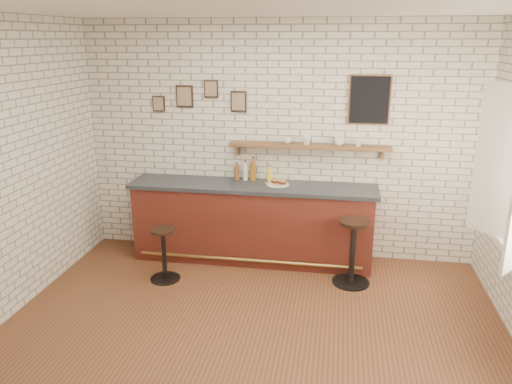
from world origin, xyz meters
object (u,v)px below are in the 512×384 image
at_px(bar_counter, 252,222).
at_px(shelf_cup_c, 339,141).
at_px(sandwich_plate, 278,184).
at_px(shelf_cup_a, 288,140).
at_px(bitters_bottle_white, 245,172).
at_px(bar_stool_right, 353,250).
at_px(shelf_cup_b, 307,140).
at_px(condiment_bottle_yellow, 269,174).
at_px(bar_stool_left, 164,253).
at_px(bitters_bottle_brown, 237,173).
at_px(shelf_cup_d, 358,142).
at_px(ciabatta_sandwich, 279,181).
at_px(bitters_bottle_amber, 253,171).

relative_size(bar_counter, shelf_cup_c, 24.09).
bearing_deg(sandwich_plate, shelf_cup_a, 60.73).
xyz_separation_m(bitters_bottle_white, bar_stool_right, (1.38, -0.67, -0.69)).
height_order(sandwich_plate, shelf_cup_b, shelf_cup_b).
bearing_deg(shelf_cup_a, sandwich_plate, -141.83).
distance_m(condiment_bottle_yellow, bar_stool_left, 1.64).
height_order(bitters_bottle_brown, shelf_cup_b, shelf_cup_b).
xyz_separation_m(bitters_bottle_brown, shelf_cup_d, (1.51, 0.01, 0.44)).
height_order(shelf_cup_a, shelf_cup_c, shelf_cup_c).
bearing_deg(sandwich_plate, bitters_bottle_white, 160.26).
bearing_deg(shelf_cup_d, sandwich_plate, -163.61).
bearing_deg(bar_counter, ciabatta_sandwich, 5.95).
height_order(bar_stool_right, shelf_cup_a, shelf_cup_a).
distance_m(bar_stool_left, shelf_cup_d, 2.68).
distance_m(bar_counter, bitters_bottle_white, 0.65).
bearing_deg(shelf_cup_d, bitters_bottle_brown, -173.17).
bearing_deg(shelf_cup_b, bitters_bottle_amber, 131.32).
xyz_separation_m(bitters_bottle_brown, shelf_cup_c, (1.28, 0.01, 0.45)).
bearing_deg(bar_stool_left, shelf_cup_d, 23.36).
bearing_deg(bitters_bottle_brown, shelf_cup_c, 0.37).
bearing_deg(ciabatta_sandwich, bar_stool_left, -147.97).
distance_m(sandwich_plate, shelf_cup_d, 1.11).
bearing_deg(bar_counter, sandwich_plate, 6.11).
bearing_deg(bitters_bottle_white, shelf_cup_d, 0.34).
distance_m(bar_stool_right, shelf_cup_c, 1.34).
height_order(sandwich_plate, bitters_bottle_brown, bitters_bottle_brown).
xyz_separation_m(ciabatta_sandwich, bitters_bottle_brown, (-0.56, 0.16, 0.05)).
bearing_deg(shelf_cup_c, bar_stool_right, -143.25).
height_order(bitters_bottle_brown, shelf_cup_a, shelf_cup_a).
distance_m(ciabatta_sandwich, shelf_cup_b, 0.61).
bearing_deg(bar_counter, bar_stool_right, -20.95).
relative_size(ciabatta_sandwich, shelf_cup_a, 1.89).
bearing_deg(bitters_bottle_white, shelf_cup_a, 0.90).
distance_m(bar_stool_right, shelf_cup_b, 1.45).
relative_size(shelf_cup_a, shelf_cup_c, 0.86).
distance_m(bitters_bottle_brown, bitters_bottle_white, 0.11).
height_order(shelf_cup_a, shelf_cup_d, shelf_cup_d).
distance_m(ciabatta_sandwich, shelf_cup_a, 0.52).
relative_size(bitters_bottle_amber, bar_stool_left, 0.48).
xyz_separation_m(bar_stool_right, shelf_cup_c, (-0.22, 0.68, 1.13)).
xyz_separation_m(bitters_bottle_white, condiment_bottle_yellow, (0.31, 0.00, -0.01)).
xyz_separation_m(bitters_bottle_amber, condiment_bottle_yellow, (0.21, 0.00, -0.04)).
xyz_separation_m(bitters_bottle_brown, shelf_cup_a, (0.65, 0.01, 0.44)).
distance_m(ciabatta_sandwich, bitters_bottle_amber, 0.39).
bearing_deg(sandwich_plate, bitters_bottle_brown, 164.07).
bearing_deg(bitters_bottle_white, bar_counter, -57.16).
height_order(ciabatta_sandwich, shelf_cup_d, shelf_cup_d).
distance_m(shelf_cup_a, shelf_cup_b, 0.24).
relative_size(bar_counter, bitters_bottle_white, 12.35).
bearing_deg(condiment_bottle_yellow, bitters_bottle_amber, -180.00).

